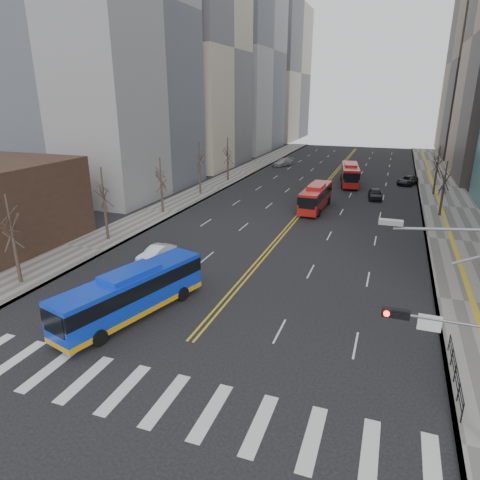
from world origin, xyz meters
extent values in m
plane|color=black|center=(0.00, 0.00, 0.00)|extent=(220.00, 220.00, 0.00)
cube|color=#65625E|center=(17.50, 45.00, 0.07)|extent=(7.00, 130.00, 0.15)
cube|color=#65625E|center=(-16.50, 45.00, 0.07)|extent=(5.00, 130.00, 0.15)
cube|color=silver|center=(-8.27, 0.00, 0.01)|extent=(0.70, 4.00, 0.01)
cube|color=silver|center=(-5.91, 0.00, 0.01)|extent=(0.70, 4.00, 0.01)
cube|color=silver|center=(-3.55, 0.00, 0.01)|extent=(0.70, 4.00, 0.01)
cube|color=silver|center=(-1.18, 0.00, 0.01)|extent=(0.70, 4.00, 0.01)
cube|color=silver|center=(1.18, 0.00, 0.01)|extent=(0.70, 4.00, 0.01)
cube|color=silver|center=(3.55, 0.00, 0.01)|extent=(0.70, 4.00, 0.01)
cube|color=silver|center=(5.91, 0.00, 0.01)|extent=(0.70, 4.00, 0.01)
cube|color=silver|center=(8.27, 0.00, 0.01)|extent=(0.70, 4.00, 0.01)
cube|color=silver|center=(10.64, 0.00, 0.01)|extent=(0.70, 4.00, 0.01)
cube|color=silver|center=(13.00, 0.00, 0.01)|extent=(0.70, 4.00, 0.01)
cube|color=gold|center=(-0.20, 55.00, 0.01)|extent=(0.15, 100.00, 0.01)
cube|color=gold|center=(0.20, 55.00, 0.01)|extent=(0.15, 100.00, 0.01)
cube|color=gray|center=(-31.00, 40.00, 26.00)|extent=(22.00, 24.00, 52.00)
cube|color=#A69B86|center=(-31.00, 66.00, 22.00)|extent=(22.00, 22.00, 44.00)
cube|color=gray|center=(-30.00, 93.00, 24.00)|extent=(20.00, 26.00, 48.00)
cube|color=#A69B86|center=(-29.00, 125.00, 20.00)|extent=(18.00, 30.00, 40.00)
cylinder|color=slate|center=(12.95, 2.00, 5.50)|extent=(4.50, 0.12, 0.12)
cube|color=black|center=(11.00, 2.00, 5.50)|extent=(1.10, 0.28, 0.38)
cylinder|color=#FF190C|center=(10.65, 1.84, 5.50)|extent=(0.24, 0.08, 0.24)
cylinder|color=black|center=(11.00, 1.84, 5.50)|extent=(0.24, 0.08, 0.24)
cylinder|color=black|center=(11.35, 1.84, 5.50)|extent=(0.24, 0.08, 0.24)
cube|color=silver|center=(12.30, 2.00, 5.30)|extent=(0.90, 0.06, 0.70)
cube|color=#999993|center=(10.40, 2.00, 9.30)|extent=(0.90, 0.35, 0.18)
cube|color=black|center=(14.30, 6.00, 1.15)|extent=(0.04, 6.00, 0.04)
cylinder|color=black|center=(14.30, 3.00, 0.65)|extent=(0.06, 0.06, 1.00)
cylinder|color=black|center=(14.30, 4.50, 0.65)|extent=(0.06, 0.06, 1.00)
cylinder|color=black|center=(14.30, 6.00, 0.65)|extent=(0.06, 0.06, 1.00)
cylinder|color=black|center=(14.30, 7.50, 0.65)|extent=(0.06, 0.06, 1.00)
cylinder|color=black|center=(14.30, 9.00, 0.65)|extent=(0.06, 0.06, 1.00)
cylinder|color=#30241D|center=(-16.00, 8.00, 1.88)|extent=(0.28, 0.28, 3.75)
cylinder|color=#30241D|center=(-16.00, 19.00, 1.95)|extent=(0.28, 0.28, 3.90)
cylinder|color=#30241D|center=(-16.00, 30.00, 1.80)|extent=(0.28, 0.28, 3.60)
cylinder|color=#30241D|center=(-16.00, 41.00, 2.00)|extent=(0.28, 0.28, 4.00)
cylinder|color=#30241D|center=(-16.00, 52.00, 1.90)|extent=(0.28, 0.28, 3.80)
cylinder|color=#30241D|center=(16.00, 40.00, 1.75)|extent=(0.28, 0.28, 3.50)
cylinder|color=#30241D|center=(16.00, 52.00, 1.88)|extent=(0.28, 0.28, 3.75)
cube|color=#0D33CA|center=(-4.92, 6.60, 1.65)|extent=(5.20, 11.29, 2.60)
cube|color=black|center=(-4.92, 6.60, 2.18)|extent=(5.26, 11.33, 0.95)
cube|color=#0D33CA|center=(-4.92, 6.60, 3.05)|extent=(2.82, 4.23, 0.40)
cube|color=#CF8F0A|center=(-4.92, 6.60, 0.55)|extent=(5.26, 11.33, 0.35)
cylinder|color=black|center=(-6.99, 3.50, 0.50)|extent=(0.56, 1.04, 1.00)
cylinder|color=black|center=(-4.76, 2.88, 0.50)|extent=(0.56, 1.04, 1.00)
cylinder|color=black|center=(-5.08, 10.33, 0.50)|extent=(0.56, 1.04, 1.00)
cylinder|color=black|center=(-2.86, 9.71, 0.50)|extent=(0.56, 1.04, 1.00)
cube|color=#A61611|center=(1.36, 38.08, 1.61)|extent=(2.52, 9.96, 2.53)
cube|color=black|center=(1.36, 38.08, 2.14)|extent=(2.58, 9.98, 0.92)
cube|color=#A61611|center=(1.36, 38.08, 2.98)|extent=(1.89, 3.51, 0.40)
cylinder|color=black|center=(0.15, 34.95, 0.50)|extent=(0.33, 1.01, 1.00)
cylinder|color=black|center=(2.39, 34.89, 0.50)|extent=(0.33, 1.01, 1.00)
cylinder|color=black|center=(0.32, 41.28, 0.50)|extent=(0.33, 1.01, 1.00)
cylinder|color=black|center=(2.57, 41.22, 0.50)|extent=(0.33, 1.01, 1.00)
cube|color=#A61611|center=(3.67, 55.69, 1.72)|extent=(3.93, 10.84, 2.73)
cube|color=black|center=(3.67, 55.69, 2.26)|extent=(3.99, 10.87, 0.99)
cube|color=#A61611|center=(3.67, 55.69, 3.18)|extent=(2.45, 3.95, 0.40)
cylinder|color=black|center=(2.97, 52.16, 0.50)|extent=(0.44, 1.03, 1.00)
cylinder|color=black|center=(5.35, 52.51, 0.50)|extent=(0.44, 1.03, 1.00)
cylinder|color=black|center=(1.98, 58.87, 0.50)|extent=(0.44, 1.03, 1.00)
cylinder|color=black|center=(4.36, 59.22, 0.50)|extent=(0.44, 1.03, 1.00)
imported|color=white|center=(-8.54, 15.78, 0.67)|extent=(2.16, 4.24, 1.33)
imported|color=black|center=(8.16, 46.65, 0.74)|extent=(2.17, 4.49, 1.48)
imported|color=#ABABB1|center=(-11.20, 70.60, 0.75)|extent=(4.05, 5.55, 1.49)
imported|color=black|center=(12.50, 58.95, 0.69)|extent=(3.70, 5.42, 1.38)
camera|label=1|loc=(10.30, -14.71, 13.96)|focal=32.00mm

